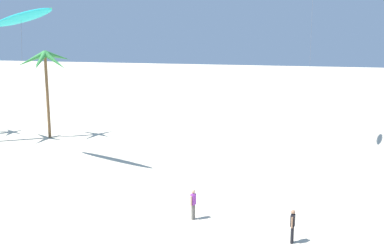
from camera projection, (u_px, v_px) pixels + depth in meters
name	position (u px, v px, depth m)	size (l,w,h in m)	color
palm_tree_3	(45.00, 64.00, 44.73)	(4.82, 5.12, 8.52)	brown
flying_kite_2	(21.00, 18.00, 33.99)	(7.65, 5.21, 12.15)	#19B2B7
person_near_left	(293.00, 225.00, 22.95)	(0.23, 0.51, 1.72)	black
person_near_right	(193.00, 203.00, 25.86)	(0.28, 0.49, 1.72)	slate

